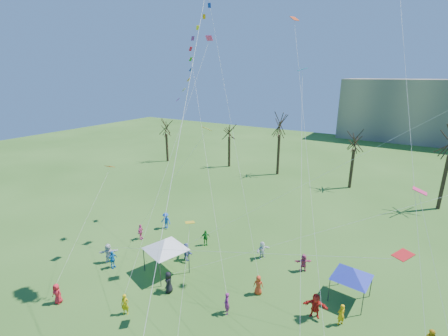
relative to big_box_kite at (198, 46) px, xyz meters
The scene contains 6 objects.
bare_tree_row 31.16m from the big_box_kite, 75.85° to the left, with size 70.85×8.69×10.79m.
big_box_kite is the anchor object (origin of this frame).
canopy_tent_white 15.70m from the big_box_kite, 168.96° to the right, with size 4.02×4.02×3.17m.
canopy_tent_blue 19.34m from the big_box_kite, 20.15° to the left, with size 3.61×3.61×2.72m.
festival_crowd 17.35m from the big_box_kite, 13.84° to the right, with size 27.05×14.38×1.81m.
small_kites_aloft 7.12m from the big_box_kite, 38.61° to the left, with size 29.16×16.12×32.61m.
Camera 1 is at (9.02, -9.89, 16.29)m, focal length 25.00 mm.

